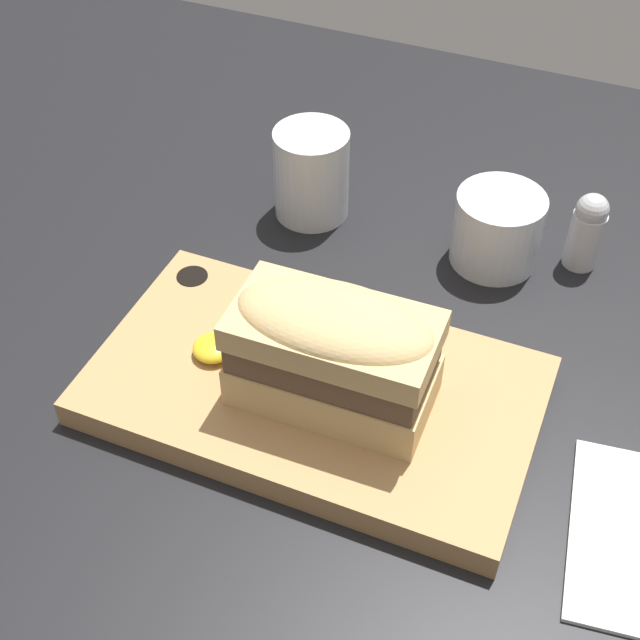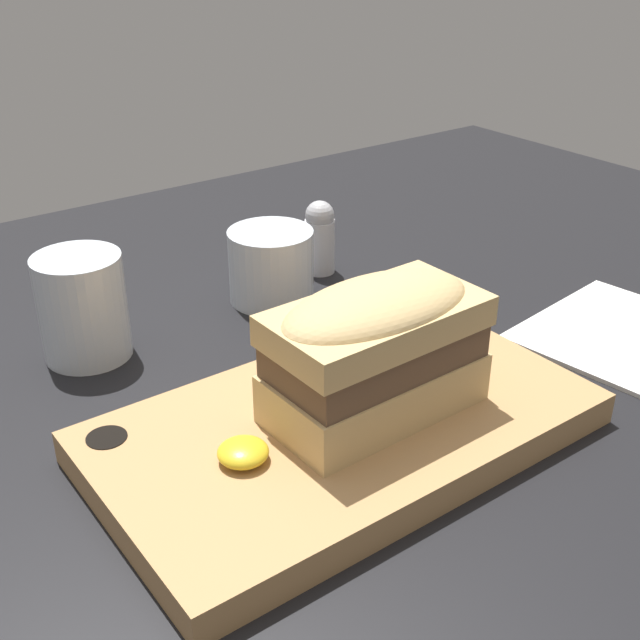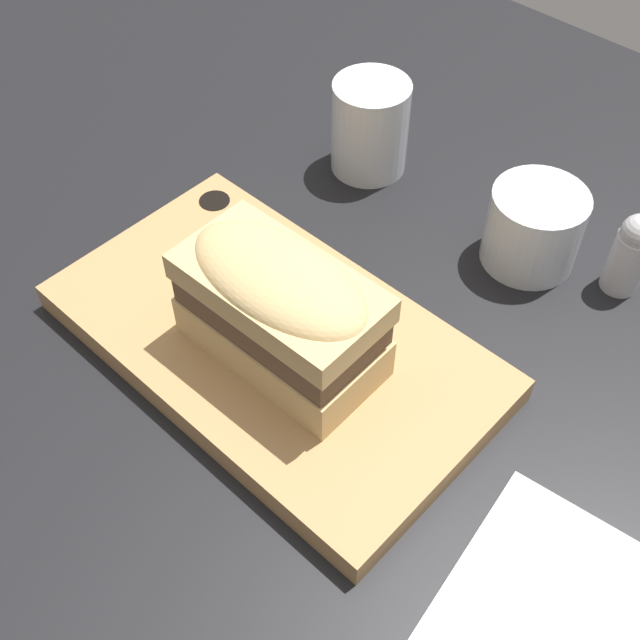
{
  "view_description": "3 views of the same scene",
  "coord_description": "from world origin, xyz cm",
  "px_view_note": "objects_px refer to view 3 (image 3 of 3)",
  "views": [
    {
      "loc": [
        20.1,
        -46.47,
        57.32
      ],
      "look_at": [
        1.77,
        -2.5,
        10.39
      ],
      "focal_mm": 50.0,
      "sensor_mm": 36.0,
      "label": 1
    },
    {
      "loc": [
        -27.91,
        -40.62,
        36.63
      ],
      "look_at": [
        1.67,
        -0.44,
        10.65
      ],
      "focal_mm": 45.0,
      "sensor_mm": 36.0,
      "label": 2
    },
    {
      "loc": [
        31.59,
        -30.01,
        52.71
      ],
      "look_at": [
        5.96,
        -2.65,
        8.68
      ],
      "focal_mm": 45.0,
      "sensor_mm": 36.0,
      "label": 3
    }
  ],
  "objects_px": {
    "serving_board": "(273,341)",
    "water_glass": "(370,132)",
    "wine_glass": "(533,230)",
    "salt_shaker": "(631,253)",
    "napkin": "(583,632)",
    "sandwich": "(280,306)"
  },
  "relations": [
    {
      "from": "wine_glass",
      "to": "salt_shaker",
      "type": "distance_m",
      "value": 0.08
    },
    {
      "from": "wine_glass",
      "to": "salt_shaker",
      "type": "xyz_separation_m",
      "value": [
        0.08,
        0.03,
        0.01
      ]
    },
    {
      "from": "water_glass",
      "to": "napkin",
      "type": "bearing_deg",
      "value": -32.68
    },
    {
      "from": "sandwich",
      "to": "serving_board",
      "type": "bearing_deg",
      "value": 156.09
    },
    {
      "from": "sandwich",
      "to": "salt_shaker",
      "type": "height_order",
      "value": "sandwich"
    },
    {
      "from": "serving_board",
      "to": "napkin",
      "type": "relative_size",
      "value": 1.86
    },
    {
      "from": "wine_glass",
      "to": "serving_board",
      "type": "bearing_deg",
      "value": -111.28
    },
    {
      "from": "serving_board",
      "to": "salt_shaker",
      "type": "xyz_separation_m",
      "value": [
        0.17,
        0.25,
        0.03
      ]
    },
    {
      "from": "serving_board",
      "to": "wine_glass",
      "type": "bearing_deg",
      "value": 68.72
    },
    {
      "from": "water_glass",
      "to": "napkin",
      "type": "relative_size",
      "value": 0.48
    },
    {
      "from": "wine_glass",
      "to": "salt_shaker",
      "type": "relative_size",
      "value": 1.06
    },
    {
      "from": "napkin",
      "to": "salt_shaker",
      "type": "height_order",
      "value": "salt_shaker"
    },
    {
      "from": "sandwich",
      "to": "water_glass",
      "type": "xyz_separation_m",
      "value": [
        -0.12,
        0.24,
        -0.04
      ]
    },
    {
      "from": "sandwich",
      "to": "water_glass",
      "type": "bearing_deg",
      "value": 116.57
    },
    {
      "from": "serving_board",
      "to": "water_glass",
      "type": "distance_m",
      "value": 0.25
    },
    {
      "from": "serving_board",
      "to": "wine_glass",
      "type": "height_order",
      "value": "wine_glass"
    },
    {
      "from": "sandwich",
      "to": "wine_glass",
      "type": "distance_m",
      "value": 0.25
    },
    {
      "from": "serving_board",
      "to": "sandwich",
      "type": "xyz_separation_m",
      "value": [
        0.02,
        -0.01,
        0.06
      ]
    },
    {
      "from": "serving_board",
      "to": "salt_shaker",
      "type": "relative_size",
      "value": 4.53
    },
    {
      "from": "wine_glass",
      "to": "napkin",
      "type": "distance_m",
      "value": 0.33
    },
    {
      "from": "salt_shaker",
      "to": "water_glass",
      "type": "bearing_deg",
      "value": -174.84
    },
    {
      "from": "serving_board",
      "to": "sandwich",
      "type": "bearing_deg",
      "value": -23.91
    }
  ]
}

